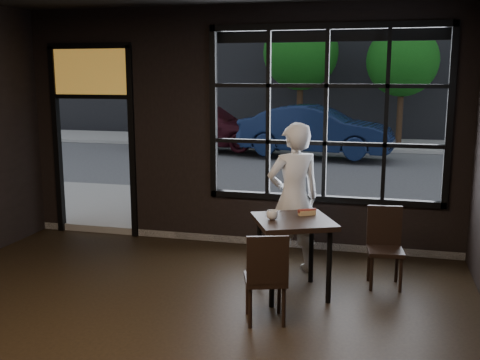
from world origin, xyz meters
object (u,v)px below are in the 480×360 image
(cafe_table, at_px, (293,256))
(chair_near, at_px, (265,276))
(navy_car, at_px, (316,131))
(man, at_px, (293,199))

(cafe_table, relative_size, chair_near, 0.94)
(chair_near, bearing_deg, navy_car, -103.88)
(cafe_table, xyz_separation_m, chair_near, (-0.15, -0.72, 0.03))
(man, bearing_deg, chair_near, 57.11)
(cafe_table, relative_size, man, 0.47)
(man, distance_m, navy_car, 9.21)
(cafe_table, height_order, man, man)
(cafe_table, relative_size, navy_car, 0.20)
(cafe_table, height_order, navy_car, navy_car)
(chair_near, height_order, man, man)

